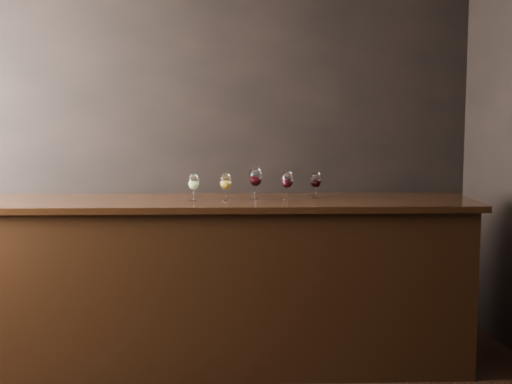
{
  "coord_description": "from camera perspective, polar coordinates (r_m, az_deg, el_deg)",
  "views": [
    {
      "loc": [
        -0.12,
        -3.44,
        1.77
      ],
      "look_at": [
        0.58,
        1.31,
        1.21
      ],
      "focal_mm": 50.0,
      "sensor_mm": 36.0,
      "label": 1
    }
  ],
  "objects": [
    {
      "name": "glass_red_c",
      "position": [
        4.92,
        4.8,
        0.9
      ],
      "size": [
        0.08,
        0.08,
        0.18
      ],
      "color": "white",
      "rests_on": "bar_top"
    },
    {
      "name": "bar_counter",
      "position": [
        4.93,
        -2.04,
        -7.59
      ],
      "size": [
        3.26,
        1.06,
        1.12
      ],
      "primitive_type": "cube",
      "rotation": [
        0.0,
        0.0,
        -0.12
      ],
      "color": "black",
      "rests_on": "ground"
    },
    {
      "name": "glass_white",
      "position": [
        4.8,
        -5.01,
        0.74
      ],
      "size": [
        0.07,
        0.07,
        0.18
      ],
      "color": "white",
      "rests_on": "bar_top"
    },
    {
      "name": "glass_red_b",
      "position": [
        4.83,
        2.51,
        0.93
      ],
      "size": [
        0.08,
        0.08,
        0.19
      ],
      "color": "white",
      "rests_on": "bar_top"
    },
    {
      "name": "bar_top",
      "position": [
        4.82,
        -2.07,
        -0.88
      ],
      "size": [
        3.37,
        1.15,
        0.04
      ],
      "primitive_type": "cube",
      "rotation": [
        0.0,
        0.0,
        -0.12
      ],
      "color": "black",
      "rests_on": "bar_counter"
    },
    {
      "name": "glass_amber",
      "position": [
        4.78,
        -2.45,
        0.79
      ],
      "size": [
        0.08,
        0.08,
        0.18
      ],
      "color": "white",
      "rests_on": "bar_top"
    },
    {
      "name": "back_bar_shelf",
      "position": [
        5.63,
        -9.5,
        -7.28
      ],
      "size": [
        2.35,
        0.4,
        0.85
      ],
      "primitive_type": "cube",
      "color": "black",
      "rests_on": "ground"
    },
    {
      "name": "room_shell",
      "position": [
        3.56,
        -10.34,
        7.15
      ],
      "size": [
        5.02,
        4.52,
        2.81
      ],
      "color": "black",
      "rests_on": "ground"
    },
    {
      "name": "glass_red_a",
      "position": [
        4.86,
        -0.04,
        1.14
      ],
      "size": [
        0.09,
        0.09,
        0.21
      ],
      "color": "white",
      "rests_on": "bar_top"
    }
  ]
}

